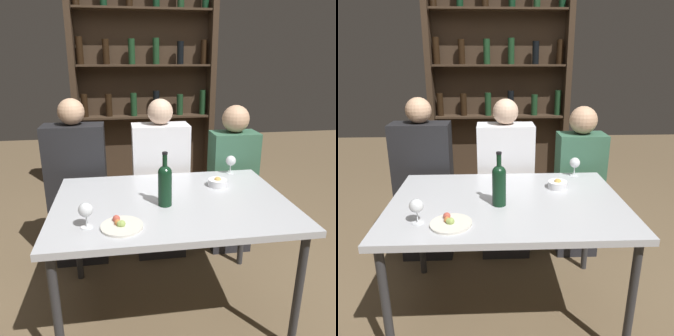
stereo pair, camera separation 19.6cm
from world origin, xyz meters
TOP-DOWN VIEW (x-y plane):
  - ground_plane at (0.00, 0.00)m, footprint 10.00×10.00m
  - dining_table at (0.00, 0.00)m, footprint 1.33×0.92m
  - wine_rack_wall at (-0.00, 1.82)m, footprint 1.47×0.21m
  - wine_bottle at (-0.05, -0.06)m, footprint 0.08×0.08m
  - wine_glass_0 at (0.49, 0.40)m, footprint 0.07×0.07m
  - wine_glass_1 at (-0.45, -0.25)m, footprint 0.07×0.07m
  - food_plate_0 at (-0.29, -0.28)m, footprint 0.21×0.21m
  - snack_bowl at (0.33, 0.18)m, footprint 0.12×0.12m
  - seated_person_left at (-0.61, 0.65)m, footprint 0.43×0.22m
  - seated_person_center at (0.02, 0.65)m, footprint 0.42×0.22m
  - seated_person_right at (0.59, 0.65)m, footprint 0.36×0.22m

SIDE VIEW (x-z plane):
  - ground_plane at x=0.00m, z-range 0.00..0.00m
  - seated_person_right at x=0.59m, z-range -0.03..1.17m
  - seated_person_center at x=0.02m, z-range -0.04..1.22m
  - seated_person_left at x=-0.61m, z-range -0.04..1.23m
  - dining_table at x=0.00m, z-range 0.32..1.07m
  - food_plate_0 at x=-0.29m, z-range 0.74..0.79m
  - snack_bowl at x=0.33m, z-range 0.75..0.81m
  - wine_glass_1 at x=-0.45m, z-range 0.78..0.91m
  - wine_glass_0 at x=0.49m, z-range 0.78..0.91m
  - wine_bottle at x=-0.05m, z-range 0.73..1.04m
  - wine_rack_wall at x=0.00m, z-range 0.05..2.30m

